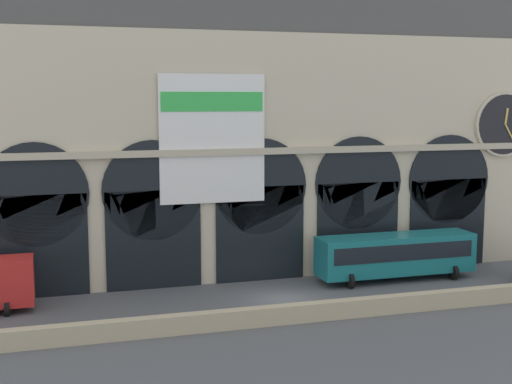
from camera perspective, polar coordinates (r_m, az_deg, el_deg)
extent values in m
plane|color=#54565B|center=(43.03, 2.30, -8.88)|extent=(200.00, 200.00, 0.00)
cube|color=#BCAD8C|center=(39.11, 4.33, -9.83)|extent=(90.00, 0.70, 1.03)
cube|color=beige|center=(48.87, -0.64, 3.04)|extent=(44.59, 5.65, 16.62)
cube|color=#4C4C4C|center=(49.36, -0.76, 14.61)|extent=(44.59, 5.05, 3.18)
cube|color=black|center=(44.86, -17.56, -4.31)|extent=(6.15, 0.20, 6.45)
cylinder|color=black|center=(44.33, -17.72, -0.23)|extent=(6.47, 0.20, 6.47)
cube|color=black|center=(45.29, -8.41, -3.92)|extent=(6.15, 0.20, 6.45)
cylinder|color=black|center=(44.76, -8.49, 0.13)|extent=(6.47, 0.20, 6.47)
cube|color=black|center=(46.83, 0.35, -3.45)|extent=(6.15, 0.20, 6.45)
cylinder|color=black|center=(46.32, 0.35, 0.47)|extent=(6.47, 0.20, 6.47)
cube|color=black|center=(49.38, 8.36, -2.95)|extent=(6.15, 0.20, 6.45)
cylinder|color=black|center=(48.90, 8.43, 0.77)|extent=(6.47, 0.20, 6.47)
cube|color=black|center=(52.80, 15.46, -2.46)|extent=(6.15, 0.20, 6.45)
cylinder|color=black|center=(52.34, 15.58, 1.02)|extent=(6.47, 0.20, 6.47)
cylinder|color=beige|center=(54.45, 19.72, 5.26)|extent=(4.76, 0.25, 4.76)
cylinder|color=black|center=(54.35, 19.79, 5.25)|extent=(4.41, 0.06, 4.41)
cube|color=gold|center=(54.33, 19.92, 5.88)|extent=(0.31, 0.04, 1.22)
cube|color=gold|center=(54.62, 20.23, 4.41)|extent=(1.11, 0.04, 1.64)
cube|color=white|center=(45.06, -3.59, 4.38)|extent=(7.00, 0.12, 8.37)
cube|color=green|center=(44.91, -3.59, 7.43)|extent=(6.72, 0.04, 1.26)
cube|color=#C0B49A|center=(45.99, 0.39, 3.38)|extent=(44.59, 0.50, 0.44)
cylinder|color=black|center=(42.32, -19.80, -9.04)|extent=(0.28, 0.84, 0.84)
cylinder|color=black|center=(44.30, -19.66, -8.28)|extent=(0.28, 0.84, 0.84)
cube|color=#19727A|center=(48.20, 11.42, -5.01)|extent=(11.00, 2.50, 2.60)
cube|color=black|center=(47.04, 12.16, -4.91)|extent=(10.12, 0.04, 1.10)
cylinder|color=black|center=(45.86, 7.76, -7.25)|extent=(0.28, 1.00, 1.00)
cylinder|color=black|center=(47.85, 6.64, -6.60)|extent=(0.28, 1.00, 1.00)
cylinder|color=black|center=(49.47, 15.96, -6.38)|extent=(0.28, 1.00, 1.00)
cylinder|color=black|center=(51.32, 14.60, -5.82)|extent=(0.28, 1.00, 1.00)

